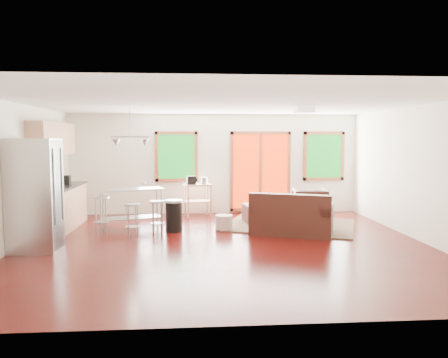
{
  "coord_description": "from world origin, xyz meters",
  "views": [
    {
      "loc": [
        -0.62,
        -7.9,
        1.96
      ],
      "look_at": [
        0.0,
        0.3,
        1.2
      ],
      "focal_mm": 35.0,
      "sensor_mm": 36.0,
      "label": 1
    }
  ],
  "objects": [
    {
      "name": "floor",
      "position": [
        0.0,
        0.0,
        -0.01
      ],
      "size": [
        7.5,
        7.0,
        0.02
      ],
      "primitive_type": "cube",
      "color": "#330605",
      "rests_on": "ground"
    },
    {
      "name": "ceiling",
      "position": [
        0.0,
        0.0,
        2.61
      ],
      "size": [
        7.5,
        7.0,
        0.02
      ],
      "primitive_type": "cube",
      "color": "white",
      "rests_on": "ground"
    },
    {
      "name": "back_wall",
      "position": [
        0.0,
        3.51,
        1.3
      ],
      "size": [
        7.5,
        0.02,
        2.6
      ],
      "primitive_type": "cube",
      "color": "white",
      "rests_on": "ground"
    },
    {
      "name": "left_wall",
      "position": [
        -3.76,
        0.0,
        1.3
      ],
      "size": [
        0.02,
        7.0,
        2.6
      ],
      "primitive_type": "cube",
      "color": "white",
      "rests_on": "ground"
    },
    {
      "name": "right_wall",
      "position": [
        3.76,
        0.0,
        1.3
      ],
      "size": [
        0.02,
        7.0,
        2.6
      ],
      "primitive_type": "cube",
      "color": "white",
      "rests_on": "ground"
    },
    {
      "name": "front_wall",
      "position": [
        0.0,
        -3.51,
        1.3
      ],
      "size": [
        7.5,
        0.02,
        2.6
      ],
      "primitive_type": "cube",
      "color": "white",
      "rests_on": "ground"
    },
    {
      "name": "window_left",
      "position": [
        -1.0,
        3.46,
        1.5
      ],
      "size": [
        1.1,
        0.05,
        1.3
      ],
      "color": "#0F4F14",
      "rests_on": "back_wall"
    },
    {
      "name": "french_doors",
      "position": [
        1.2,
        3.46,
        1.1
      ],
      "size": [
        1.6,
        0.05,
        2.1
      ],
      "color": "#A42206",
      "rests_on": "back_wall"
    },
    {
      "name": "window_right",
      "position": [
        2.9,
        3.46,
        1.5
      ],
      "size": [
        1.1,
        0.05,
        1.3
      ],
      "color": "#0F4F14",
      "rests_on": "back_wall"
    },
    {
      "name": "rug",
      "position": [
        1.58,
        1.67,
        0.01
      ],
      "size": [
        3.38,
        3.02,
        0.03
      ],
      "primitive_type": "cube",
      "rotation": [
        0.0,
        0.0,
        -0.37
      ],
      "color": "#48593B",
      "rests_on": "floor"
    },
    {
      "name": "loveseat",
      "position": [
        1.43,
        0.83,
        0.34
      ],
      "size": [
        1.85,
        1.44,
        0.87
      ],
      "rotation": [
        0.0,
        0.0,
        -0.37
      ],
      "color": "black",
      "rests_on": "floor"
    },
    {
      "name": "coffee_table",
      "position": [
        1.76,
        1.74,
        0.35
      ],
      "size": [
        1.1,
        0.77,
        0.41
      ],
      "rotation": [
        0.0,
        0.0,
        -0.17
      ],
      "color": "black",
      "rests_on": "floor"
    },
    {
      "name": "armchair",
      "position": [
        2.29,
        2.6,
        0.41
      ],
      "size": [
        0.87,
        0.82,
        0.82
      ],
      "primitive_type": "imported",
      "rotation": [
        0.0,
        0.0,
        3.04
      ],
      "color": "black",
      "rests_on": "floor"
    },
    {
      "name": "ottoman",
      "position": [
        0.94,
        2.08,
        0.22
      ],
      "size": [
        0.73,
        0.73,
        0.43
      ],
      "primitive_type": "cube",
      "rotation": [
        0.0,
        0.0,
        0.12
      ],
      "color": "black",
      "rests_on": "floor"
    },
    {
      "name": "pouf",
      "position": [
        0.08,
        1.31,
        0.16
      ],
      "size": [
        0.44,
        0.44,
        0.33
      ],
      "primitive_type": "cylinder",
      "rotation": [
        0.0,
        0.0,
        0.21
      ],
      "color": "beige",
      "rests_on": "floor"
    },
    {
      "name": "vase",
      "position": [
        1.58,
        2.05,
        0.51
      ],
      "size": [
        0.22,
        0.22,
        0.3
      ],
      "rotation": [
        0.0,
        0.0,
        -0.31
      ],
      "color": "silver",
      "rests_on": "coffee_table"
    },
    {
      "name": "book",
      "position": [
        1.93,
        1.93,
        0.53
      ],
      "size": [
        0.19,
        0.1,
        0.26
      ],
      "primitive_type": "imported",
      "rotation": [
        0.0,
        0.0,
        0.42
      ],
      "color": "maroon",
      "rests_on": "coffee_table"
    },
    {
      "name": "cabinets",
      "position": [
        -3.49,
        1.7,
        0.93
      ],
      "size": [
        0.64,
        2.24,
        2.3
      ],
      "color": "tan",
      "rests_on": "floor"
    },
    {
      "name": "refrigerator",
      "position": [
        -3.34,
        -0.1,
        0.98
      ],
      "size": [
        0.82,
        0.78,
        1.96
      ],
      "rotation": [
        0.0,
        0.0,
        0.02
      ],
      "color": "#B7BABC",
      "rests_on": "floor"
    },
    {
      "name": "island",
      "position": [
        -1.93,
        1.69,
        0.6
      ],
      "size": [
        1.48,
        0.94,
        0.87
      ],
      "rotation": [
        0.0,
        0.0,
        0.31
      ],
      "color": "#B7BABC",
      "rests_on": "floor"
    },
    {
      "name": "cup",
      "position": [
        -1.65,
        1.59,
        1.01
      ],
      "size": [
        0.11,
        0.09,
        0.11
      ],
      "primitive_type": "imported",
      "rotation": [
        0.0,
        0.0,
        0.05
      ],
      "color": "white",
      "rests_on": "island"
    },
    {
      "name": "bar_stool_a",
      "position": [
        -2.5,
        1.21,
        0.58
      ],
      "size": [
        0.44,
        0.44,
        0.78
      ],
      "rotation": [
        0.0,
        0.0,
        0.22
      ],
      "color": "#B7BABC",
      "rests_on": "floor"
    },
    {
      "name": "bar_stool_b",
      "position": [
        -1.8,
        0.84,
        0.49
      ],
      "size": [
        0.4,
        0.4,
        0.67
      ],
      "rotation": [
        0.0,
        0.0,
        0.33
      ],
      "color": "#B7BABC",
      "rests_on": "floor"
    },
    {
      "name": "bar_stool_c",
      "position": [
        -1.33,
        1.13,
        0.51
      ],
      "size": [
        0.38,
        0.38,
        0.68
      ],
      "rotation": [
        0.0,
        0.0,
        0.19
      ],
      "color": "#B7BABC",
      "rests_on": "floor"
    },
    {
      "name": "trash_can",
      "position": [
        -0.99,
        1.26,
        0.34
      ],
      "size": [
        0.42,
        0.42,
        0.68
      ],
      "rotation": [
        0.0,
        0.0,
        0.15
      ],
      "color": "black",
      "rests_on": "floor"
    },
    {
      "name": "kitchen_cart",
      "position": [
        -0.48,
        3.04,
        0.7
      ],
      "size": [
        0.75,
        0.57,
        1.03
      ],
      "rotation": [
        0.0,
        0.0,
        0.22
      ],
      "color": "tan",
      "rests_on": "floor"
    },
    {
      "name": "ceiling_flush",
      "position": [
        1.6,
        0.6,
        2.53
      ],
      "size": [
        0.35,
        0.35,
        0.12
      ],
      "primitive_type": "cube",
      "color": "white",
      "rests_on": "ceiling"
    },
    {
      "name": "pendant_light",
      "position": [
        -1.9,
        1.5,
        1.9
      ],
      "size": [
        0.8,
        0.18,
        0.79
      ],
      "color": "gray",
      "rests_on": "ceiling"
    }
  ]
}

